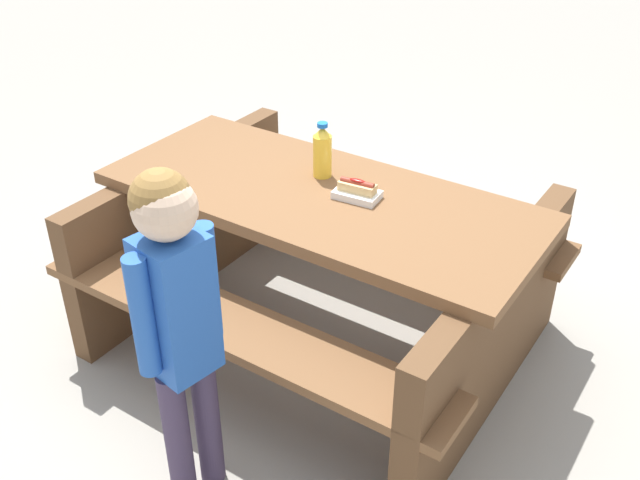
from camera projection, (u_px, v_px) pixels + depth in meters
ground_plane at (320, 338)px, 3.34m from camera, size 30.00×30.00×0.00m
picnic_table at (320, 256)px, 3.11m from camera, size 1.94×1.59×0.75m
soda_bottle at (322, 152)px, 3.02m from camera, size 0.08×0.08×0.24m
hotdog_tray at (357, 191)px, 2.89m from camera, size 0.18×0.11×0.08m
child_in_coat at (177, 306)px, 2.21m from camera, size 0.22×0.30×1.26m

